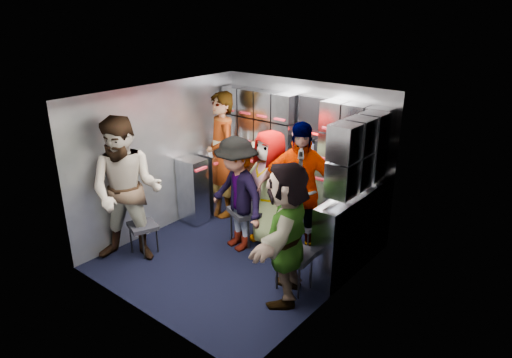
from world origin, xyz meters
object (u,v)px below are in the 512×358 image
Objects in this scene: jump_seat_mid_left at (246,213)px; attendant_arc_c at (270,188)px; jump_seat_center at (277,210)px; attendant_arc_d at (299,192)px; attendant_arc_a at (127,191)px; attendant_arc_e at (286,232)px; jump_seat_near_left at (143,227)px; attendant_arc_b at (237,194)px; jump_seat_mid_right at (305,225)px; jump_seat_near_right at (295,256)px; attendant_standing at (221,155)px.

attendant_arc_c is at bearing 41.49° from jump_seat_mid_left.
attendant_arc_d is (0.50, -0.25, 0.48)m from jump_seat_center.
jump_seat_mid_left is at bearing 19.99° from attendant_arc_a.
attendant_arc_a is 2.08m from attendant_arc_e.
attendant_arc_b is at bearing 46.27° from jump_seat_near_left.
attendant_arc_e is (0.41, -1.00, 0.44)m from jump_seat_mid_right.
attendant_arc_a reaches higher than jump_seat_mid_right.
attendant_arc_d reaches higher than jump_seat_mid_right.
jump_seat_near_left is at bearing -173.74° from attendant_arc_d.
jump_seat_near_right reaches higher than jump_seat_center.
attendant_arc_e is (0.91, -1.07, 0.39)m from jump_seat_center.
jump_seat_near_right is 0.31× the size of attendant_arc_c.
attendant_arc_a is at bearing -111.74° from attendant_arc_c.
attendant_arc_c reaches higher than jump_seat_near_left.
jump_seat_mid_right is at bearing 48.48° from attendant_arc_b.
jump_seat_near_left is at bearing -163.99° from jump_seat_near_right.
jump_seat_near_right is at bearing -63.70° from jump_seat_mid_right.
attendant_arc_a is at bearing -124.26° from jump_seat_mid_left.
attendant_standing reaches higher than jump_seat_mid_left.
attendant_standing is (-0.89, 0.48, 0.52)m from jump_seat_mid_left.
attendant_arc_b is at bearing 15.75° from attendant_arc_a.
jump_seat_mid_right is (0.74, 0.33, -0.08)m from jump_seat_mid_left.
jump_seat_mid_left is 0.48m from attendant_arc_c.
jump_seat_near_right is at bearing 155.22° from attendant_arc_e.
attendant_arc_d reaches higher than attendant_arc_e.
attendant_arc_c is 0.52m from attendant_arc_d.
attendant_standing is at bearing 151.57° from jump_seat_mid_left.
jump_seat_near_left is 0.23× the size of attendant_standing.
attendant_arc_e is (0.91, -0.89, 0.01)m from attendant_arc_c.
jump_seat_mid_right is 0.25× the size of attendant_arc_e.
jump_seat_near_right is at bearing -23.04° from attendant_arc_c.
jump_seat_center is 0.51m from jump_seat_mid_right.
jump_seat_near_left reaches higher than jump_seat_mid_right.
jump_seat_near_right is at bearing -1.29° from attendant_arc_b.
attendant_arc_a is (0.03, -1.73, -0.02)m from attendant_standing.
attendant_arc_a reaches higher than attendant_arc_c.
attendant_arc_e is (1.15, -0.68, 0.37)m from jump_seat_mid_left.
jump_seat_center is 0.33× the size of attendant_arc_b.
jump_seat_near_right is at bearing -23.43° from jump_seat_mid_left.
jump_seat_center is 1.27m from jump_seat_near_right.
attendant_arc_b reaches higher than jump_seat_mid_right.
attendant_arc_e is at bearing -30.55° from jump_seat_mid_left.
jump_seat_near_right is at bearing -44.45° from jump_seat_center.
attendant_arc_d is at bearing 37.37° from jump_seat_near_left.
jump_seat_near_left is 1.37m from jump_seat_mid_left.
jump_seat_mid_left reaches higher than jump_seat_mid_right.
attendant_standing reaches higher than attendant_arc_e.
attendant_standing is at bearing -144.42° from attendant_arc_e.
jump_seat_near_left is at bearing -119.57° from attendant_arc_b.
jump_seat_near_right is 1.21m from attendant_arc_c.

